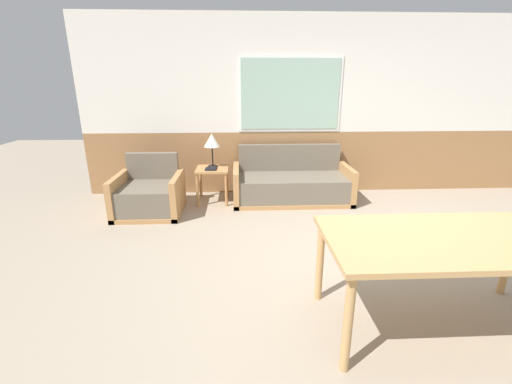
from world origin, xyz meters
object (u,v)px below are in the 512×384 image
at_px(dining_table, 449,246).
at_px(couch, 291,185).
at_px(table_lamp, 212,141).
at_px(armchair, 149,196).
at_px(side_table, 212,175).

bearing_deg(dining_table, couch, 103.15).
xyz_separation_m(table_lamp, dining_table, (1.86, -2.94, -0.24)).
distance_m(armchair, table_lamp, 1.19).
distance_m(armchair, side_table, 0.96).
bearing_deg(side_table, couch, 0.45).
relative_size(armchair, dining_table, 0.51).
bearing_deg(couch, side_table, -179.55).
distance_m(table_lamp, dining_table, 3.49).
distance_m(couch, dining_table, 2.98).
bearing_deg(side_table, table_lamp, 86.68).
distance_m(couch, table_lamp, 1.36).
bearing_deg(dining_table, table_lamp, 122.27).
bearing_deg(armchair, table_lamp, 21.77).
xyz_separation_m(armchair, side_table, (0.84, 0.42, 0.18)).
height_order(side_table, dining_table, dining_table).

